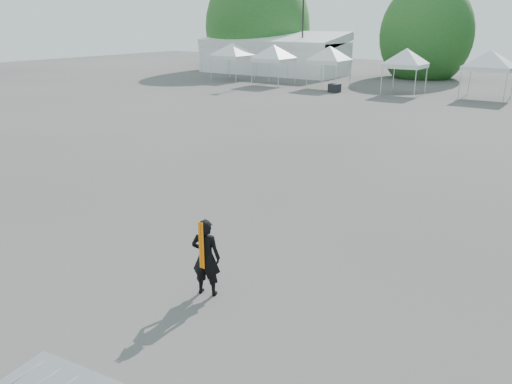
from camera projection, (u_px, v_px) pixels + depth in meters
The scene contains 12 objects.
ground at pixel (252, 231), 13.10m from camera, with size 120.00×120.00×0.00m, color #474442.
marquee at pixel (273, 54), 51.52m from camera, with size 15.00×6.25×4.23m.
light_pole_west at pixel (303, 15), 47.35m from camera, with size 0.60×0.25×10.30m.
tree_far_w at pixel (258, 27), 55.17m from camera, with size 4.80×4.80×7.30m.
tree_mid_w at pixel (426, 35), 47.22m from camera, with size 4.16×4.16×6.33m.
tent_a at pixel (232, 46), 45.77m from camera, with size 4.36×4.36×3.88m.
tent_b at pixel (274, 48), 42.14m from camera, with size 4.08×4.08×3.88m.
tent_c at pixel (330, 49), 40.07m from camera, with size 3.96×3.96×3.88m.
tent_d at pixel (407, 52), 36.58m from camera, with size 3.85×3.85×3.88m.
tent_e at pixel (491, 54), 34.47m from camera, with size 4.42×4.42×3.88m.
man at pixel (206, 257), 9.82m from camera, with size 0.68×0.55×1.61m.
crate_west at pixel (335, 88), 38.36m from camera, with size 0.82×0.64×0.64m, color black.
Camera 1 is at (6.97, -9.84, 5.22)m, focal length 35.00 mm.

